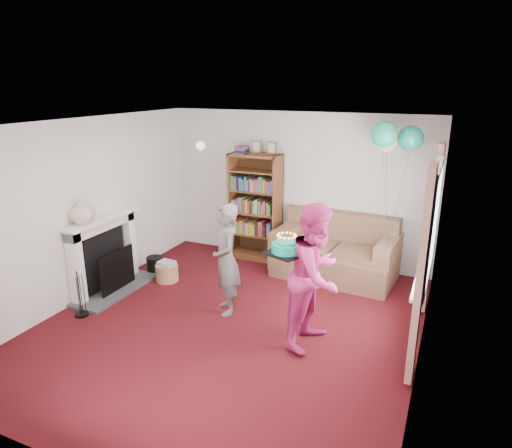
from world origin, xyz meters
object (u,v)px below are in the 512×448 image
at_px(bookcase, 256,207).
at_px(person_striped, 226,260).
at_px(sofa, 336,254).
at_px(person_magenta, 316,276).
at_px(birthday_cake, 286,248).

xyz_separation_m(bookcase, person_striped, (0.46, -1.99, -0.15)).
distance_m(bookcase, sofa, 1.59).
bearing_deg(person_magenta, birthday_cake, 121.32).
bearing_deg(person_magenta, bookcase, 47.06).
relative_size(person_striped, birthday_cake, 3.74).
bearing_deg(bookcase, person_striped, -76.92).
relative_size(bookcase, sofa, 1.11).
distance_m(person_striped, birthday_cake, 1.12).
xyz_separation_m(sofa, birthday_cake, (-0.06, -2.15, 0.82)).
bearing_deg(birthday_cake, bookcase, 120.95).
bearing_deg(bookcase, birthday_cake, -59.05).
bearing_deg(birthday_cake, sofa, 88.44).
relative_size(sofa, person_magenta, 1.08).
distance_m(bookcase, person_striped, 2.05).
height_order(person_striped, person_magenta, person_magenta).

